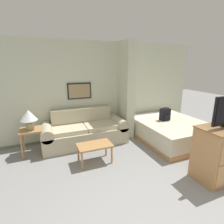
{
  "coord_description": "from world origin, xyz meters",
  "views": [
    {
      "loc": [
        -1.35,
        -1.11,
        1.99
      ],
      "look_at": [
        -0.02,
        2.1,
        1.05
      ],
      "focal_mm": 28.0,
      "sensor_mm": 36.0,
      "label": 1
    }
  ],
  "objects_px": {
    "tv_dresser": "(224,152)",
    "couch": "(85,131)",
    "backpack": "(165,114)",
    "table_lamp": "(29,116)",
    "bed": "(170,130)",
    "coffee_table": "(95,147)"
  },
  "relations": [
    {
      "from": "couch",
      "to": "backpack",
      "type": "height_order",
      "value": "same"
    },
    {
      "from": "couch",
      "to": "bed",
      "type": "relative_size",
      "value": 1.06
    },
    {
      "from": "table_lamp",
      "to": "bed",
      "type": "height_order",
      "value": "table_lamp"
    },
    {
      "from": "couch",
      "to": "table_lamp",
      "type": "bearing_deg",
      "value": -176.09
    },
    {
      "from": "coffee_table",
      "to": "backpack",
      "type": "relative_size",
      "value": 1.94
    },
    {
      "from": "couch",
      "to": "table_lamp",
      "type": "height_order",
      "value": "table_lamp"
    },
    {
      "from": "couch",
      "to": "bed",
      "type": "bearing_deg",
      "value": -15.59
    },
    {
      "from": "couch",
      "to": "tv_dresser",
      "type": "distance_m",
      "value": 3.06
    },
    {
      "from": "table_lamp",
      "to": "bed",
      "type": "relative_size",
      "value": 0.22
    },
    {
      "from": "couch",
      "to": "coffee_table",
      "type": "relative_size",
      "value": 3.03
    },
    {
      "from": "couch",
      "to": "tv_dresser",
      "type": "xyz_separation_m",
      "value": [
        1.95,
        -2.36,
        0.17
      ]
    },
    {
      "from": "couch",
      "to": "coffee_table",
      "type": "distance_m",
      "value": 1.0
    },
    {
      "from": "coffee_table",
      "to": "tv_dresser",
      "type": "distance_m",
      "value": 2.41
    },
    {
      "from": "backpack",
      "to": "tv_dresser",
      "type": "bearing_deg",
      "value": -95.61
    },
    {
      "from": "tv_dresser",
      "to": "backpack",
      "type": "xyz_separation_m",
      "value": [
        0.18,
        1.85,
        0.21
      ]
    },
    {
      "from": "couch",
      "to": "table_lamp",
      "type": "xyz_separation_m",
      "value": [
        -1.25,
        -0.09,
        0.57
      ]
    },
    {
      "from": "tv_dresser",
      "to": "couch",
      "type": "bearing_deg",
      "value": 129.52
    },
    {
      "from": "table_lamp",
      "to": "backpack",
      "type": "height_order",
      "value": "table_lamp"
    },
    {
      "from": "coffee_table",
      "to": "bed",
      "type": "relative_size",
      "value": 0.35
    },
    {
      "from": "backpack",
      "to": "couch",
      "type": "bearing_deg",
      "value": 166.49
    },
    {
      "from": "couch",
      "to": "tv_dresser",
      "type": "bearing_deg",
      "value": -50.48
    },
    {
      "from": "couch",
      "to": "tv_dresser",
      "type": "relative_size",
      "value": 2.02
    }
  ]
}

